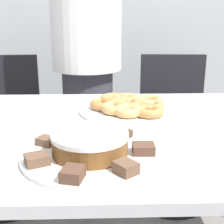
{
  "coord_description": "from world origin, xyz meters",
  "views": [
    {
      "loc": [
        -0.03,
        -0.97,
        1.1
      ],
      "look_at": [
        0.0,
        -0.03,
        0.81
      ],
      "focal_mm": 50.0,
      "sensor_mm": 36.0,
      "label": 1
    }
  ],
  "objects_px": {
    "plate_cake": "(90,155)",
    "office_chair_right": "(173,134)",
    "person_standing": "(87,60)",
    "office_chair_left": "(5,136)",
    "frosted_cake": "(90,143)",
    "plate_donuts": "(127,110)"
  },
  "relations": [
    {
      "from": "plate_cake",
      "to": "office_chair_right",
      "type": "bearing_deg",
      "value": 65.95
    },
    {
      "from": "person_standing",
      "to": "office_chair_left",
      "type": "relative_size",
      "value": 1.89
    },
    {
      "from": "person_standing",
      "to": "frosted_cake",
      "type": "distance_m",
      "value": 0.98
    },
    {
      "from": "office_chair_right",
      "to": "plate_donuts",
      "type": "relative_size",
      "value": 2.44
    },
    {
      "from": "plate_donuts",
      "to": "office_chair_right",
      "type": "bearing_deg",
      "value": 62.15
    },
    {
      "from": "office_chair_left",
      "to": "frosted_cake",
      "type": "relative_size",
      "value": 4.44
    },
    {
      "from": "person_standing",
      "to": "office_chair_right",
      "type": "height_order",
      "value": "person_standing"
    },
    {
      "from": "person_standing",
      "to": "plate_cake",
      "type": "bearing_deg",
      "value": -87.07
    },
    {
      "from": "office_chair_left",
      "to": "plate_donuts",
      "type": "height_order",
      "value": "office_chair_left"
    },
    {
      "from": "plate_cake",
      "to": "frosted_cake",
      "type": "height_order",
      "value": "frosted_cake"
    },
    {
      "from": "person_standing",
      "to": "plate_donuts",
      "type": "xyz_separation_m",
      "value": [
        0.17,
        -0.58,
        -0.11
      ]
    },
    {
      "from": "frosted_cake",
      "to": "plate_donuts",
      "type": "bearing_deg",
      "value": 72.53
    },
    {
      "from": "office_chair_left",
      "to": "plate_donuts",
      "type": "xyz_separation_m",
      "value": [
        0.68,
        -0.63,
        0.34
      ]
    },
    {
      "from": "person_standing",
      "to": "plate_cake",
      "type": "xyz_separation_m",
      "value": [
        0.05,
        -0.97,
        -0.11
      ]
    },
    {
      "from": "office_chair_right",
      "to": "plate_donuts",
      "type": "height_order",
      "value": "office_chair_right"
    },
    {
      "from": "plate_cake",
      "to": "frosted_cake",
      "type": "relative_size",
      "value": 1.79
    },
    {
      "from": "office_chair_left",
      "to": "office_chair_right",
      "type": "distance_m",
      "value": 1.02
    },
    {
      "from": "office_chair_left",
      "to": "person_standing",
      "type": "bearing_deg",
      "value": -8.95
    },
    {
      "from": "plate_cake",
      "to": "office_chair_left",
      "type": "bearing_deg",
      "value": 118.43
    },
    {
      "from": "person_standing",
      "to": "frosted_cake",
      "type": "height_order",
      "value": "person_standing"
    },
    {
      "from": "office_chair_right",
      "to": "plate_cake",
      "type": "relative_size",
      "value": 2.48
    },
    {
      "from": "office_chair_right",
      "to": "office_chair_left",
      "type": "bearing_deg",
      "value": -175.88
    }
  ]
}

